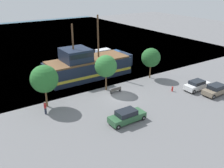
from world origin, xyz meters
name	(u,v)px	position (x,y,z in m)	size (l,w,h in m)	color
ground_plane	(119,96)	(0.00, 0.00, 0.00)	(160.00, 160.00, 0.00)	slate
water_surface	(29,41)	(0.00, 44.00, 0.00)	(80.00, 80.00, 0.00)	#33566B
pirate_ship	(87,66)	(0.12, 9.82, 1.97)	(15.94, 5.87, 10.43)	#192338
moored_boat_dockside	(105,54)	(9.06, 18.31, 0.70)	(7.59, 2.35, 1.87)	navy
parked_car_curb_front	(127,116)	(-3.35, -6.42, 0.75)	(4.57, 1.81, 1.55)	#2D5B38
parked_car_curb_mid	(197,85)	(11.39, -4.72, 0.76)	(4.35, 1.83, 1.51)	white
parked_car_curb_rear	(216,90)	(12.31, -7.44, 0.77)	(4.49, 1.89, 1.57)	#7F705B
fire_hydrant	(172,89)	(7.81, -3.05, 0.41)	(0.42, 0.25, 0.76)	red
bench_promenade_east	(116,90)	(0.31, 1.25, 0.44)	(1.76, 0.45, 0.85)	#4C4742
pedestrian_walking_near	(45,108)	(-10.73, 0.78, 0.87)	(0.32, 0.32, 1.71)	#232838
tree_row_east	(44,79)	(-9.85, 2.72, 3.93)	(3.61, 3.61, 5.75)	brown
tree_row_mideast	(106,66)	(-0.34, 2.94, 3.85)	(3.32, 3.32, 5.52)	brown
tree_row_midwest	(151,58)	(8.81, 3.20, 3.61)	(3.22, 3.22, 5.23)	brown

